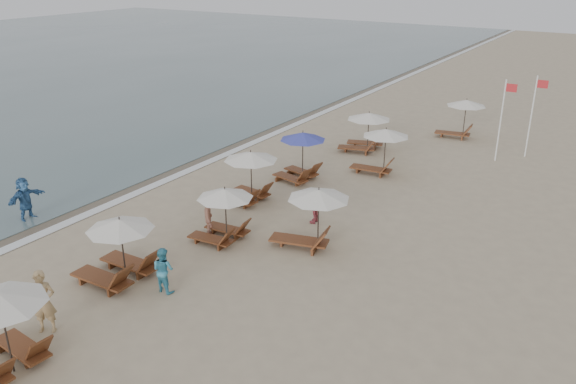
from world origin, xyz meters
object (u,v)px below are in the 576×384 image
Objects in this scene: lounger_station_2 at (222,214)px; flag_pole_near at (502,116)px; lounger_station_4 at (299,156)px; beachgoer_near at (43,302)px; lounger_station_5 at (364,131)px; lounger_station_1 at (117,252)px; inland_station_1 at (379,147)px; inland_station_0 at (309,214)px; inland_station_2 at (460,115)px; waterline_walker at (25,199)px; lounger_station_3 at (248,174)px; lounger_station_0 at (0,329)px; beachgoer_far_a at (315,205)px; beachgoer_mid_b at (210,215)px; beachgoer_mid_a at (163,270)px.

lounger_station_2 is 0.55× the size of flag_pole_near.
lounger_station_4 is 1.29× the size of beachgoer_near.
lounger_station_5 is at bearing -162.37° from flag_pole_near.
inland_station_1 is (3.00, 13.72, 0.37)m from lounger_station_1.
inland_station_0 and inland_station_2 have the same top height.
beachgoer_near reaches higher than waterline_walker.
lounger_station_1 is at bearing -87.80° from lounger_station_3.
lounger_station_1 is at bearing -102.34° from inland_station_1.
inland_station_1 is at bearing 45.28° from lounger_station_4.
inland_station_1 is (2.03, 18.34, 0.15)m from lounger_station_0.
lounger_station_3 is at bearing 152.44° from inland_station_0.
beachgoer_far_a is (-0.84, 1.93, -0.56)m from inland_station_0.
lounger_station_1 reaches higher than inland_station_0.
lounger_station_5 is 0.98× the size of inland_station_1.
lounger_station_4 is at bearing -111.22° from inland_station_2.
waterline_walker is at bearing 142.26° from lounger_station_0.
lounger_station_3 is at bearing -28.12° from beachgoer_mid_b.
beachgoer_mid_a is at bearing -97.21° from inland_station_2.
beachgoer_mid_b is (-2.59, -9.58, -0.56)m from inland_station_1.
inland_station_0 reaches higher than beachgoer_mid_b.
waterline_walker is 22.46m from flag_pole_near.
beachgoer_mid_a is 0.84× the size of waterline_walker.
lounger_station_5 is 1.51× the size of waterline_walker.
beachgoer_near is (-0.54, 1.57, -0.27)m from lounger_station_0.
lounger_station_1 is 20.19m from flag_pole_near.
lounger_station_4 is at bearing -38.40° from waterline_walker.
inland_station_2 is at bearing 54.97° from lounger_station_5.
beachgoer_mid_b is (-0.69, 0.14, -0.29)m from lounger_station_2.
lounger_station_5 is (-0.27, 12.66, 0.00)m from lounger_station_2.
lounger_station_1 reaches higher than inland_station_1.
beachgoer_far_a is at bearing -94.85° from inland_station_2.
lounger_station_2 is 8.24m from waterline_walker.
waterline_walker is at bearing -159.73° from inland_station_0.
lounger_station_0 is 4.98m from beachgoer_mid_a.
beachgoer_mid_b is (-0.42, -12.52, -0.30)m from lounger_station_5.
waterline_walker is (-7.51, -15.36, -0.21)m from lounger_station_5.
flag_pole_near is (6.56, 2.08, 1.26)m from lounger_station_5.
lounger_station_1 is 14.04m from inland_station_1.
lounger_station_0 is at bearing -90.86° from lounger_station_2.
lounger_station_4 is at bearing 88.92° from lounger_station_1.
beachgoer_near is at bearing -19.72° from beachgoer_far_a.
flag_pole_near is (7.38, 18.75, 1.36)m from lounger_station_1.
beachgoer_mid_a is (1.73, 0.28, -0.25)m from lounger_station_1.
lounger_station_5 is (0.62, 5.77, -0.11)m from lounger_station_4.
inland_station_1 reaches higher than waterline_walker.
lounger_station_3 is 0.59× the size of flag_pole_near.
lounger_station_3 is at bearing 57.86° from beachgoer_near.
lounger_station_5 reaches higher than beachgoer_mid_a.
inland_station_1 is at bearing 177.36° from beachgoer_far_a.
beachgoer_mid_b is at bearing -102.89° from inland_station_2.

